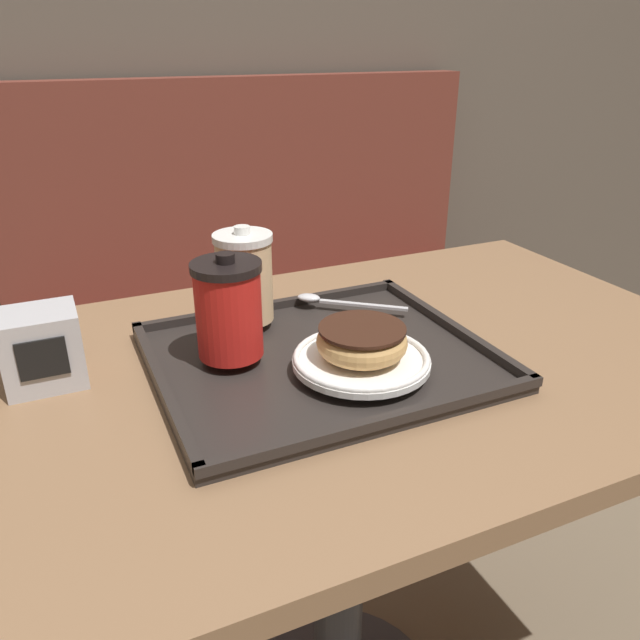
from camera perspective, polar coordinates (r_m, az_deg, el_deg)
booth_bench at (r=1.79m, az=-4.72°, el=-1.33°), size 1.33×0.44×1.00m
cafe_table at (r=0.91m, az=1.92°, el=-11.41°), size 1.09×0.67×0.70m
serving_tray at (r=0.81m, az=-0.00°, el=-3.64°), size 0.42×0.36×0.02m
coffee_cup_front at (r=0.77m, az=-8.36°, el=1.03°), size 0.09×0.09×0.13m
coffee_cup_rear at (r=0.87m, az=-6.92°, el=3.94°), size 0.08×0.08×0.14m
plate_with_chocolate_donut at (r=0.77m, az=3.80°, el=-3.57°), size 0.17×0.17×0.01m
donut_chocolate_glazed at (r=0.75m, az=3.85°, el=-1.88°), size 0.11×0.11×0.04m
spoon at (r=0.94m, az=0.60°, el=1.84°), size 0.14×0.12×0.01m
napkin_dispenser at (r=0.82m, az=-24.08°, el=-2.38°), size 0.09×0.08×0.09m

